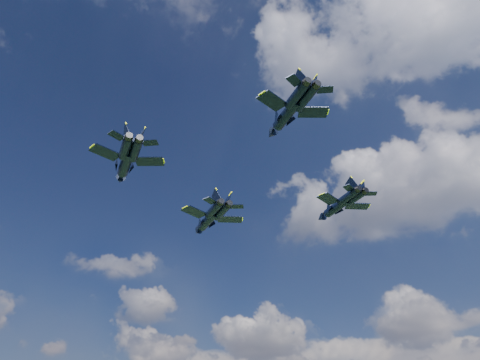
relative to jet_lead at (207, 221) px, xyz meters
name	(u,v)px	position (x,y,z in m)	size (l,w,h in m)	color
jet_lead	(207,221)	(0.00, 0.00, 0.00)	(16.91, 12.90, 4.16)	black
jet_left	(125,164)	(4.57, -28.01, -2.83)	(14.24, 11.82, 3.59)	black
jet_right	(335,207)	(25.52, 7.23, -0.96)	(14.72, 11.12, 3.61)	black
jet_slot	(285,116)	(30.44, -22.49, -0.58)	(13.59, 11.03, 3.40)	black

